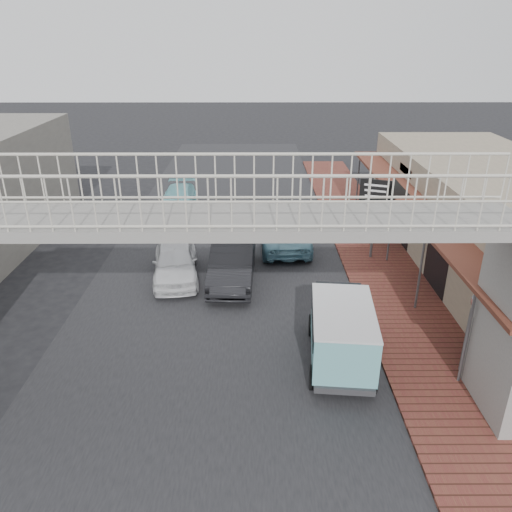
{
  "coord_description": "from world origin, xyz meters",
  "views": [
    {
      "loc": [
        1.3,
        -14.07,
        8.75
      ],
      "look_at": [
        1.38,
        1.61,
        1.8
      ],
      "focal_mm": 35.0,
      "sensor_mm": 36.0,
      "label": 1
    }
  ],
  "objects_px": {
    "angkot_far": "(178,200)",
    "angkot_van": "(342,327)",
    "white_hatchback": "(175,261)",
    "motorcycle_near": "(354,216)",
    "motorcycle_far": "(353,221)",
    "street_clock": "(483,307)",
    "angkot_curb": "(283,234)",
    "arrow_sign": "(398,195)",
    "dark_sedan": "(232,262)"
  },
  "relations": [
    {
      "from": "dark_sedan",
      "to": "angkot_curb",
      "type": "height_order",
      "value": "dark_sedan"
    },
    {
      "from": "angkot_curb",
      "to": "arrow_sign",
      "type": "distance_m",
      "value": 5.27
    },
    {
      "from": "angkot_far",
      "to": "angkot_van",
      "type": "distance_m",
      "value": 15.25
    },
    {
      "from": "angkot_far",
      "to": "arrow_sign",
      "type": "distance_m",
      "value": 12.14
    },
    {
      "from": "angkot_far",
      "to": "street_clock",
      "type": "distance_m",
      "value": 17.75
    },
    {
      "from": "dark_sedan",
      "to": "motorcycle_far",
      "type": "xyz_separation_m",
      "value": [
        5.62,
        5.1,
        -0.2
      ]
    },
    {
      "from": "angkot_far",
      "to": "motorcycle_near",
      "type": "bearing_deg",
      "value": -15.43
    },
    {
      "from": "motorcycle_far",
      "to": "angkot_van",
      "type": "bearing_deg",
      "value": 176.25
    },
    {
      "from": "dark_sedan",
      "to": "angkot_van",
      "type": "distance_m",
      "value": 6.35
    },
    {
      "from": "motorcycle_near",
      "to": "street_clock",
      "type": "distance_m",
      "value": 12.31
    },
    {
      "from": "angkot_curb",
      "to": "street_clock",
      "type": "distance_m",
      "value": 10.67
    },
    {
      "from": "angkot_van",
      "to": "motorcycle_near",
      "type": "xyz_separation_m",
      "value": [
        2.49,
        11.37,
        -0.66
      ]
    },
    {
      "from": "white_hatchback",
      "to": "angkot_far",
      "type": "distance_m",
      "value": 8.19
    },
    {
      "from": "angkot_far",
      "to": "motorcycle_near",
      "type": "relative_size",
      "value": 2.68
    },
    {
      "from": "angkot_van",
      "to": "arrow_sign",
      "type": "relative_size",
      "value": 1.13
    },
    {
      "from": "street_clock",
      "to": "arrow_sign",
      "type": "relative_size",
      "value": 0.75
    },
    {
      "from": "angkot_curb",
      "to": "angkot_van",
      "type": "bearing_deg",
      "value": 94.33
    },
    {
      "from": "angkot_curb",
      "to": "motorcycle_near",
      "type": "height_order",
      "value": "angkot_curb"
    },
    {
      "from": "angkot_curb",
      "to": "angkot_van",
      "type": "relative_size",
      "value": 1.15
    },
    {
      "from": "street_clock",
      "to": "angkot_far",
      "type": "bearing_deg",
      "value": 136.57
    },
    {
      "from": "angkot_van",
      "to": "street_clock",
      "type": "distance_m",
      "value": 3.74
    },
    {
      "from": "angkot_curb",
      "to": "motorcycle_far",
      "type": "distance_m",
      "value": 3.92
    },
    {
      "from": "angkot_far",
      "to": "motorcycle_far",
      "type": "height_order",
      "value": "angkot_far"
    },
    {
      "from": "angkot_far",
      "to": "arrow_sign",
      "type": "relative_size",
      "value": 1.26
    },
    {
      "from": "angkot_far",
      "to": "angkot_van",
      "type": "relative_size",
      "value": 1.11
    },
    {
      "from": "dark_sedan",
      "to": "angkot_far",
      "type": "distance_m",
      "value": 8.96
    },
    {
      "from": "dark_sedan",
      "to": "angkot_far",
      "type": "bearing_deg",
      "value": 113.34
    },
    {
      "from": "motorcycle_near",
      "to": "arrow_sign",
      "type": "bearing_deg",
      "value": -155.28
    },
    {
      "from": "angkot_van",
      "to": "arrow_sign",
      "type": "distance_m",
      "value": 7.95
    },
    {
      "from": "dark_sedan",
      "to": "street_clock",
      "type": "xyz_separation_m",
      "value": [
        6.81,
        -6.18,
        1.5
      ]
    },
    {
      "from": "white_hatchback",
      "to": "arrow_sign",
      "type": "distance_m",
      "value": 9.21
    },
    {
      "from": "white_hatchback",
      "to": "motorcycle_far",
      "type": "distance_m",
      "value": 9.25
    },
    {
      "from": "angkot_van",
      "to": "motorcycle_far",
      "type": "bearing_deg",
      "value": 83.01
    },
    {
      "from": "angkot_far",
      "to": "motorcycle_near",
      "type": "height_order",
      "value": "angkot_far"
    },
    {
      "from": "angkot_far",
      "to": "motorcycle_far",
      "type": "bearing_deg",
      "value": -20.78
    },
    {
      "from": "white_hatchback",
      "to": "angkot_far",
      "type": "bearing_deg",
      "value": 89.41
    },
    {
      "from": "arrow_sign",
      "to": "white_hatchback",
      "type": "bearing_deg",
      "value": -150.67
    },
    {
      "from": "street_clock",
      "to": "dark_sedan",
      "type": "bearing_deg",
      "value": 149.63
    },
    {
      "from": "street_clock",
      "to": "arrow_sign",
      "type": "distance_m",
      "value": 7.84
    },
    {
      "from": "angkot_curb",
      "to": "motorcycle_far",
      "type": "height_order",
      "value": "angkot_curb"
    },
    {
      "from": "angkot_far",
      "to": "angkot_curb",
      "type": "bearing_deg",
      "value": -43.85
    },
    {
      "from": "angkot_curb",
      "to": "street_clock",
      "type": "xyz_separation_m",
      "value": [
        4.66,
        -9.46,
        1.64
      ]
    },
    {
      "from": "white_hatchback",
      "to": "motorcycle_near",
      "type": "xyz_separation_m",
      "value": [
        8.04,
        5.74,
        -0.18
      ]
    },
    {
      "from": "angkot_curb",
      "to": "arrow_sign",
      "type": "bearing_deg",
      "value": 156.34
    },
    {
      "from": "white_hatchback",
      "to": "dark_sedan",
      "type": "relative_size",
      "value": 0.9
    },
    {
      "from": "white_hatchback",
      "to": "motorcycle_near",
      "type": "bearing_deg",
      "value": 27.82
    },
    {
      "from": "dark_sedan",
      "to": "motorcycle_near",
      "type": "bearing_deg",
      "value": 47.82
    },
    {
      "from": "motorcycle_near",
      "to": "dark_sedan",
      "type": "bearing_deg",
      "value": 150.1
    },
    {
      "from": "angkot_curb",
      "to": "street_clock",
      "type": "bearing_deg",
      "value": 112.89
    },
    {
      "from": "white_hatchback",
      "to": "arrow_sign",
      "type": "relative_size",
      "value": 1.2
    }
  ]
}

